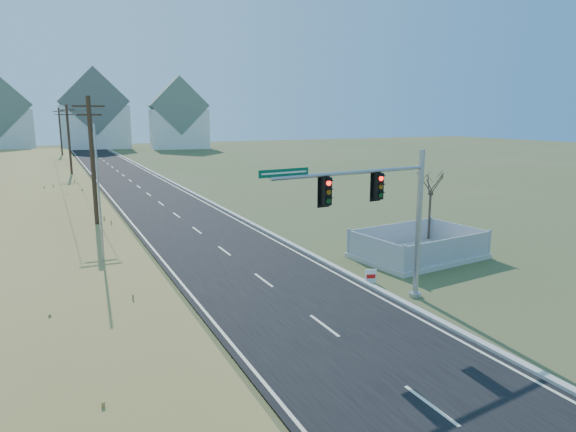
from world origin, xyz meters
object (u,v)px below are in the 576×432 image
at_px(fence_enclosure, 418,253).
at_px(flagpole, 101,224).
at_px(open_sign, 371,276).
at_px(bare_tree, 431,181).
at_px(traffic_signal_mast, 388,211).

xyz_separation_m(fence_enclosure, flagpole, (-16.46, 2.23, 2.71)).
distance_m(fence_enclosure, open_sign, 5.62).
bearing_deg(bare_tree, fence_enclosure, -138.78).
bearing_deg(traffic_signal_mast, bare_tree, 33.54).
bearing_deg(open_sign, fence_enclosure, 42.17).
distance_m(traffic_signal_mast, open_sign, 4.62).
relative_size(traffic_signal_mast, bare_tree, 1.68).
relative_size(flagpole, bare_tree, 1.56).
relative_size(open_sign, bare_tree, 0.14).
xyz_separation_m(traffic_signal_mast, open_sign, (1.06, 2.58, -3.68)).
relative_size(open_sign, flagpole, 0.09).
bearing_deg(flagpole, bare_tree, 0.71).
height_order(fence_enclosure, bare_tree, bare_tree).
distance_m(open_sign, bare_tree, 9.95).
relative_size(traffic_signal_mast, open_sign, 11.84).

